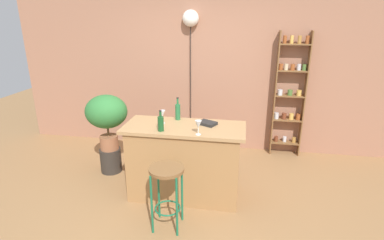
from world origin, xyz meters
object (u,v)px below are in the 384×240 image
at_px(bottle_vinegar, 161,123).
at_px(wine_glass_center, 198,125).
at_px(spice_shelf, 290,94).
at_px(pendant_globe_light, 191,19).
at_px(bar_stool, 167,183).
at_px(wine_glass_left, 162,114).
at_px(potted_plant, 107,114).
at_px(cookbook, 207,123).
at_px(plant_stool, 111,160).
at_px(bottle_sauce_amber, 178,111).

relative_size(bottle_vinegar, wine_glass_center, 1.49).
distance_m(spice_shelf, bottle_vinegar, 2.35).
relative_size(bottle_vinegar, pendant_globe_light, 0.11).
height_order(bar_stool, spice_shelf, spice_shelf).
distance_m(wine_glass_left, wine_glass_center, 0.57).
bearing_deg(spice_shelf, potted_plant, -157.58).
bearing_deg(cookbook, potted_plant, -165.86).
bearing_deg(bottle_vinegar, pendant_globe_light, 88.71).
bearing_deg(bottle_vinegar, plant_stool, 146.69).
height_order(spice_shelf, wine_glass_center, spice_shelf).
height_order(bar_stool, cookbook, cookbook).
height_order(bottle_vinegar, cookbook, bottle_vinegar).
bearing_deg(potted_plant, wine_glass_center, -25.78).
bearing_deg(wine_glass_left, plant_stool, 157.61).
bearing_deg(bar_stool, pendant_globe_light, 93.49).
height_order(potted_plant, wine_glass_center, potted_plant).
xyz_separation_m(spice_shelf, potted_plant, (-2.58, -1.07, -0.13)).
bearing_deg(wine_glass_center, potted_plant, 154.22).
relative_size(wine_glass_center, cookbook, 0.78).
xyz_separation_m(potted_plant, pendant_globe_light, (1.00, 1.11, 1.25)).
relative_size(plant_stool, wine_glass_center, 2.16).
distance_m(bottle_sauce_amber, wine_glass_left, 0.23).
xyz_separation_m(bottle_sauce_amber, pendant_globe_light, (-0.07, 1.31, 1.08)).
xyz_separation_m(bottle_vinegar, pendant_globe_light, (0.04, 1.74, 1.10)).
bearing_deg(wine_glass_center, pendant_globe_light, 102.65).
xyz_separation_m(bottle_vinegar, wine_glass_center, (0.44, -0.05, 0.03)).
bearing_deg(bar_stool, spice_shelf, 55.91).
xyz_separation_m(spice_shelf, wine_glass_center, (-1.19, -1.74, 0.04)).
bearing_deg(bottle_vinegar, wine_glass_center, -5.89).
xyz_separation_m(bar_stool, wine_glass_center, (0.27, 0.41, 0.52)).
xyz_separation_m(bottle_sauce_amber, wine_glass_center, (0.33, -0.47, 0.01)).
bearing_deg(bottle_vinegar, bottle_sauce_amber, 76.04).
distance_m(wine_glass_center, pendant_globe_light, 2.12).
bearing_deg(spice_shelf, bottle_vinegar, -133.78).
distance_m(potted_plant, pendant_globe_light, 1.94).
bearing_deg(spice_shelf, bar_stool, -124.09).
bearing_deg(plant_stool, potted_plant, 26.57).
relative_size(spice_shelf, bottle_vinegar, 8.11).
xyz_separation_m(plant_stool, bottle_sauce_amber, (1.06, -0.21, 0.87)).
height_order(potted_plant, wine_glass_left, potted_plant).
bearing_deg(wine_glass_left, spice_shelf, 40.73).
relative_size(plant_stool, pendant_globe_light, 0.16).
bearing_deg(bottle_vinegar, potted_plant, 146.69).
bearing_deg(cookbook, wine_glass_center, -72.52).
height_order(plant_stool, bottle_sauce_amber, bottle_sauce_amber).
height_order(plant_stool, bottle_vinegar, bottle_vinegar).
bearing_deg(bar_stool, wine_glass_center, 56.70).
distance_m(spice_shelf, pendant_globe_light, 1.94).
distance_m(bottle_vinegar, pendant_globe_light, 2.06).
distance_m(bar_stool, bottle_vinegar, 0.69).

